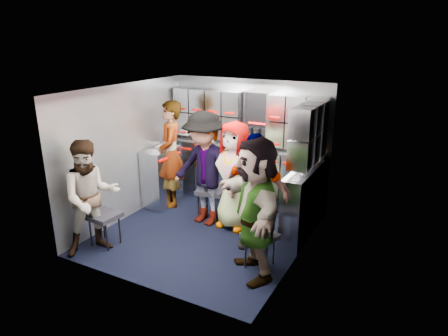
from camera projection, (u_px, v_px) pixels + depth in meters
The scene contains 29 objects.
floor at pixel (206, 232), 5.91m from camera, with size 3.00×3.00×0.00m, color black.
wall_back at pixel (250, 141), 6.84m from camera, with size 2.80×0.04×2.10m, color #9399A1.
wall_left at pixel (128, 152), 6.20m from camera, with size 0.04×3.00×2.10m, color #9399A1.
wall_right at pixel (302, 181), 4.96m from camera, with size 0.04×3.00×2.10m, color #9399A1.
ceiling at pixel (204, 89), 5.25m from camera, with size 2.80×3.00×0.02m, color silver.
cart_bank_back at pixel (244, 175), 6.84m from camera, with size 2.68×0.38×0.99m, color #A5ABB6.
cart_bank_left at pixel (162, 177), 6.75m from camera, with size 0.38×0.76×0.99m, color #A5ABB6.
counter at pixel (244, 146), 6.67m from camera, with size 2.68×0.42×0.03m, color #B3B5BA.
locker_bank_back at pixel (246, 117), 6.57m from camera, with size 2.68×0.28×0.82m, color #A5ABB6.
locker_bank_right at pixel (309, 134), 5.47m from camera, with size 0.28×1.00×0.82m, color #A5ABB6.
right_cabinet at pixel (302, 203), 5.70m from camera, with size 0.28×1.20×1.00m, color #A5ABB6.
coffee_niche at pixel (258, 119), 6.55m from camera, with size 0.46×0.16×0.84m, color black, non-canonical shape.
red_latch_strip at pixel (239, 157), 6.55m from camera, with size 2.60×0.02×0.03m, color #AE0500.
jump_seat_near_left at pixel (104, 217), 5.44m from camera, with size 0.42×0.40×0.47m.
jump_seat_mid_left at pixel (211, 192), 6.25m from camera, with size 0.49×0.47×0.49m.
jump_seat_center at pixel (239, 196), 6.14m from camera, with size 0.50×0.49×0.48m.
jump_seat_mid_right at pixel (259, 216), 5.57m from camera, with size 0.40×0.39×0.42m.
jump_seat_near_right at pixel (260, 238), 4.93m from camera, with size 0.48×0.47×0.45m.
attendant_standing at pixel (171, 154), 6.64m from camera, with size 0.65×0.43×1.78m, color black.
attendant_arc_a at pixel (91, 198), 5.17m from camera, with size 0.75×0.58×1.54m, color black.
attendant_arc_b at pixel (205, 169), 5.97m from camera, with size 1.13×0.65×1.74m, color black.
attendant_arc_c at pixel (234, 176), 5.86m from camera, with size 0.79×0.52×1.63m, color black.
attendant_arc_d at pixel (254, 192), 5.28m from camera, with size 0.94×0.39×1.60m, color black.
attendant_arc_e at pixel (255, 209), 4.63m from camera, with size 1.60×0.51×1.72m, color black.
bottle_left at pixel (231, 136), 6.68m from camera, with size 0.07×0.07×0.28m, color white.
bottle_mid at pixel (213, 135), 6.84m from camera, with size 0.07×0.07×0.24m, color white.
bottle_right at pixel (311, 148), 6.08m from camera, with size 0.06×0.06×0.23m, color white.
cup_left at pixel (211, 139), 6.88m from camera, with size 0.07×0.07×0.09m, color tan.
cup_right at pixel (267, 147), 6.41m from camera, with size 0.08×0.08×0.09m, color tan.
Camera 1 is at (2.72, -4.57, 2.77)m, focal length 32.00 mm.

